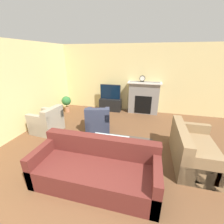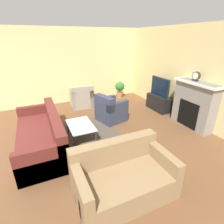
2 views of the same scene
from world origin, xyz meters
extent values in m
cube|color=beige|center=(0.00, 5.12, 1.35)|extent=(8.50, 0.06, 2.70)
cube|color=beige|center=(-2.78, 2.54, 1.35)|extent=(0.06, 8.09, 2.70)
cube|color=#4C4238|center=(0.14, 1.95, 0.00)|extent=(2.10, 1.77, 0.00)
cube|color=gray|center=(0.77, 4.90, 0.64)|extent=(1.18, 0.37, 1.29)
cube|color=black|center=(0.77, 4.71, 0.40)|extent=(0.65, 0.01, 0.72)
cube|color=white|center=(0.77, 4.87, 1.26)|extent=(1.30, 0.43, 0.05)
cube|color=black|center=(-0.61, 4.82, 0.26)|extent=(0.92, 0.37, 0.51)
cube|color=#232328|center=(-0.61, 4.82, 0.82)|extent=(0.86, 0.05, 0.62)
cube|color=black|center=(-0.61, 4.80, 0.82)|extent=(0.82, 0.01, 0.58)
cube|color=#5B231E|center=(0.13, 0.91, 0.21)|extent=(2.29, 0.91, 0.42)
cube|color=#5B231E|center=(0.13, 1.27, 0.62)|extent=(2.29, 0.20, 0.40)
cube|color=#5B231E|center=(-0.94, 0.91, 0.33)|extent=(0.14, 0.91, 0.66)
cube|color=#5B231E|center=(1.21, 0.91, 0.33)|extent=(0.14, 0.91, 0.66)
cube|color=#8C704C|center=(2.09, 2.03, 0.21)|extent=(0.90, 1.53, 0.42)
cube|color=#8C704C|center=(1.74, 2.03, 0.62)|extent=(0.20, 1.53, 0.40)
cube|color=#8C704C|center=(2.09, 1.34, 0.33)|extent=(0.90, 0.14, 0.66)
cube|color=#8C704C|center=(2.09, 2.72, 0.33)|extent=(0.90, 0.14, 0.66)
cube|color=#9E937F|center=(-2.07, 2.49, 0.21)|extent=(0.83, 0.83, 0.42)
cube|color=#9E937F|center=(-1.79, 2.47, 0.62)|extent=(0.27, 0.78, 0.40)
cube|color=#9E937F|center=(-2.04, 2.80, 0.33)|extent=(0.78, 0.21, 0.66)
cube|color=#9E937F|center=(-2.10, 2.18, 0.33)|extent=(0.78, 0.21, 0.66)
cube|color=#33384C|center=(-0.53, 3.00, 0.21)|extent=(0.90, 0.90, 0.42)
cube|color=#33384C|center=(-0.47, 2.74, 0.62)|extent=(0.76, 0.38, 0.40)
cube|color=#33384C|center=(-0.25, 3.07, 0.33)|extent=(0.33, 0.74, 0.66)
cube|color=#33384C|center=(-0.82, 2.92, 0.33)|extent=(0.33, 0.74, 0.66)
cylinder|color=#333338|center=(-0.27, 1.61, 0.18)|extent=(0.04, 0.04, 0.36)
cylinder|color=#333338|center=(0.55, 1.61, 0.18)|extent=(0.04, 0.04, 0.36)
cylinder|color=#333338|center=(-0.27, 2.11, 0.18)|extent=(0.04, 0.04, 0.36)
cylinder|color=#333338|center=(0.55, 2.11, 0.18)|extent=(0.04, 0.04, 0.36)
cube|color=silver|center=(0.14, 1.86, 0.37)|extent=(0.90, 0.57, 0.02)
cylinder|color=#AD704C|center=(-2.35, 4.20, 0.11)|extent=(0.20, 0.20, 0.23)
cylinder|color=#4C3823|center=(-2.35, 4.20, 0.28)|extent=(0.03, 0.03, 0.11)
sphere|color=#2D6B33|center=(-2.35, 4.20, 0.49)|extent=(0.38, 0.38, 0.38)
cube|color=#28231E|center=(0.66, 4.90, 1.30)|extent=(0.15, 0.07, 0.03)
cylinder|color=#28231E|center=(0.66, 4.90, 1.43)|extent=(0.22, 0.07, 0.22)
cylinder|color=white|center=(0.66, 4.87, 1.43)|extent=(0.18, 0.00, 0.18)
camera|label=1|loc=(0.97, -1.13, 2.31)|focal=24.00mm
camera|label=2|loc=(3.91, 0.99, 2.35)|focal=28.00mm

